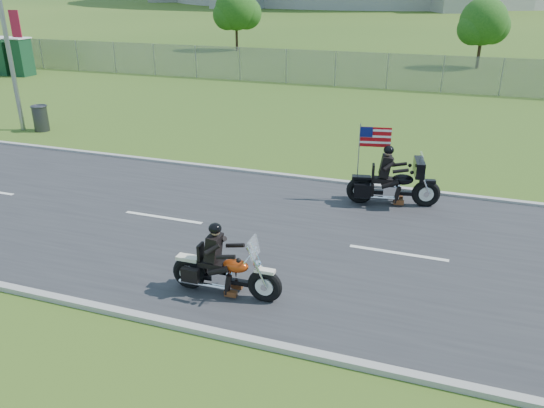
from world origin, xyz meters
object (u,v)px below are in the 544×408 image
(porta_toilet_a, at_px, (21,58))
(trash_can, at_px, (41,119))
(porta_toilet_b, at_px, (4,57))
(motorcycle_follow, at_px, (393,185))
(motorcycle_lead, at_px, (224,273))

(porta_toilet_a, distance_m, trash_can, 15.36)
(porta_toilet_b, distance_m, motorcycle_follow, 30.37)
(motorcycle_lead, bearing_deg, porta_toilet_a, 138.00)
(motorcycle_lead, height_order, trash_can, motorcycle_lead)
(porta_toilet_b, height_order, trash_can, porta_toilet_b)
(porta_toilet_b, xyz_separation_m, trash_can, (12.25, -10.85, -0.64))
(motorcycle_lead, xyz_separation_m, trash_can, (-12.11, 8.93, 0.02))
(trash_can, bearing_deg, porta_toilet_b, 138.46)
(porta_toilet_a, relative_size, trash_can, 2.25)
(motorcycle_lead, distance_m, trash_can, 15.05)
(porta_toilet_b, xyz_separation_m, motorcycle_lead, (24.36, -19.79, -0.66))
(motorcycle_lead, relative_size, trash_can, 2.23)
(porta_toilet_b, height_order, motorcycle_follow, porta_toilet_b)
(porta_toilet_a, distance_m, motorcycle_follow, 29.14)
(porta_toilet_a, xyz_separation_m, motorcycle_lead, (22.96, -19.79, -0.66))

